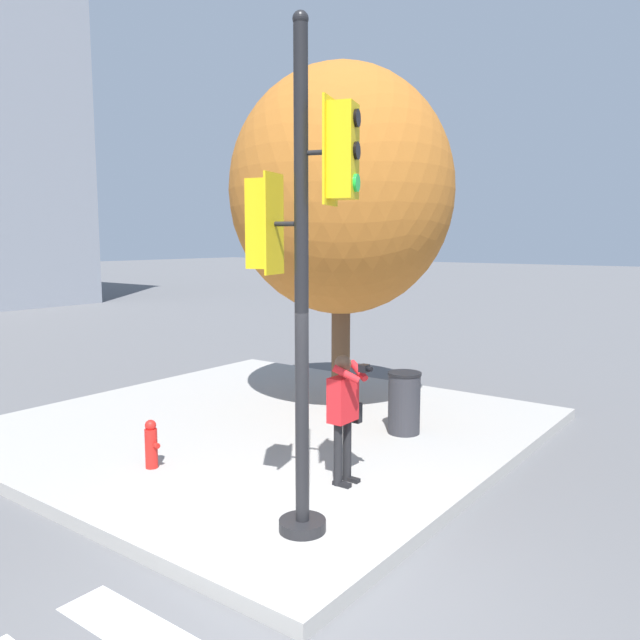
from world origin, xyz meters
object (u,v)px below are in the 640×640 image
object	(u,v)px
traffic_signal_pole	(302,257)
person_photographer	(344,407)
street_tree	(341,192)
fire_hydrant	(151,444)
trash_bin	(404,403)

from	to	relation	value
traffic_signal_pole	person_photographer	size ratio (longest dim) A/B	3.19
traffic_signal_pole	person_photographer	world-z (taller)	traffic_signal_pole
street_tree	fire_hydrant	distance (m)	5.34
fire_hydrant	trash_bin	world-z (taller)	trash_bin
trash_bin	fire_hydrant	bearing A→B (deg)	149.79
person_photographer	trash_bin	world-z (taller)	person_photographer
traffic_signal_pole	street_tree	size ratio (longest dim) A/B	0.86
person_photographer	traffic_signal_pole	bearing A→B (deg)	-163.61
fire_hydrant	traffic_signal_pole	bearing A→B (deg)	-94.49
traffic_signal_pole	person_photographer	xyz separation A→B (m)	(1.35, 0.40, -1.91)
person_photographer	fire_hydrant	bearing A→B (deg)	115.52
traffic_signal_pole	trash_bin	world-z (taller)	traffic_signal_pole
traffic_signal_pole	person_photographer	distance (m)	2.37
person_photographer	street_tree	world-z (taller)	street_tree
fire_hydrant	trash_bin	distance (m)	3.93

